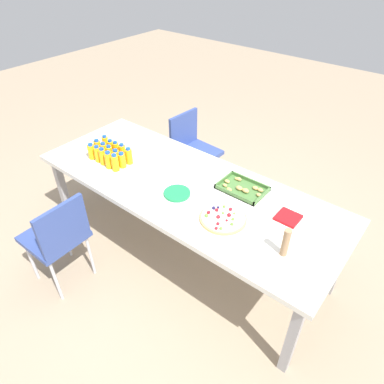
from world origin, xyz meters
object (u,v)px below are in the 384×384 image
(juice_bottle_14, at_px, (129,156))
(juice_bottle_3, at_px, (109,160))
(juice_bottle_10, at_px, (106,144))
(juice_bottle_13, at_px, (123,152))
(party_table, at_px, (185,190))
(juice_bottle_4, at_px, (115,163))
(juice_bottle_5, at_px, (98,148))
(plate_stack, at_px, (177,193))
(juice_bottle_0, at_px, (92,152))
(juice_bottle_2, at_px, (103,157))
(juice_bottle_8, at_px, (116,157))
(juice_bottle_9, at_px, (122,160))
(cardboard_tube, at_px, (286,243))
(chair_near_left, at_px, (58,235))
(fruit_pizza, at_px, (223,218))
(juice_bottle_1, at_px, (98,154))
(juice_bottle_12, at_px, (116,150))
(juice_bottle_6, at_px, (104,150))
(juice_bottle_11, at_px, (111,147))
(napkin_stack, at_px, (288,217))
(juice_bottle_7, at_px, (110,154))
(snack_tray, at_px, (242,188))
(chair_far_left, at_px, (192,147))

(juice_bottle_14, bearing_deg, juice_bottle_3, -118.17)
(juice_bottle_10, relative_size, juice_bottle_13, 1.01)
(party_table, xyz_separation_m, juice_bottle_4, (-0.55, -0.20, 0.13))
(juice_bottle_5, height_order, plate_stack, juice_bottle_5)
(juice_bottle_0, bearing_deg, juice_bottle_2, 1.31)
(party_table, xyz_separation_m, juice_bottle_8, (-0.62, -0.13, 0.12))
(juice_bottle_9, bearing_deg, cardboard_tube, -1.71)
(chair_near_left, distance_m, juice_bottle_10, 0.89)
(fruit_pizza, bearing_deg, juice_bottle_1, -177.50)
(chair_near_left, distance_m, cardboard_tube, 1.61)
(juice_bottle_5, relative_size, plate_stack, 0.75)
(juice_bottle_0, distance_m, juice_bottle_3, 0.22)
(party_table, distance_m, juice_bottle_2, 0.74)
(fruit_pizza, distance_m, plate_stack, 0.42)
(juice_bottle_9, height_order, juice_bottle_12, juice_bottle_12)
(juice_bottle_2, distance_m, juice_bottle_10, 0.21)
(juice_bottle_1, height_order, juice_bottle_5, same)
(juice_bottle_9, bearing_deg, juice_bottle_2, -155.81)
(juice_bottle_6, relative_size, juice_bottle_11, 1.01)
(juice_bottle_11, distance_m, napkin_stack, 1.57)
(chair_near_left, relative_size, juice_bottle_12, 5.66)
(juice_bottle_4, distance_m, juice_bottle_12, 0.21)
(juice_bottle_7, height_order, juice_bottle_10, juice_bottle_10)
(juice_bottle_3, relative_size, juice_bottle_8, 1.12)
(snack_tray, distance_m, cardboard_tube, 0.67)
(juice_bottle_4, relative_size, juice_bottle_9, 1.13)
(fruit_pizza, bearing_deg, juice_bottle_2, -177.30)
(juice_bottle_1, relative_size, juice_bottle_8, 1.10)
(juice_bottle_2, distance_m, juice_bottle_12, 0.14)
(plate_stack, relative_size, napkin_stack, 1.30)
(juice_bottle_11, xyz_separation_m, juice_bottle_12, (0.07, -0.00, 0.00))
(juice_bottle_5, xyz_separation_m, snack_tray, (1.22, 0.35, -0.06))
(juice_bottle_6, xyz_separation_m, plate_stack, (0.81, -0.01, -0.05))
(chair_far_left, bearing_deg, juice_bottle_10, -13.83)
(party_table, height_order, juice_bottle_10, juice_bottle_10)
(juice_bottle_13, bearing_deg, juice_bottle_6, -154.02)
(juice_bottle_11, bearing_deg, napkin_stack, 6.94)
(juice_bottle_6, xyz_separation_m, juice_bottle_7, (0.08, -0.01, 0.00))
(juice_bottle_1, distance_m, juice_bottle_3, 0.15)
(juice_bottle_3, height_order, juice_bottle_7, juice_bottle_3)
(juice_bottle_5, relative_size, snack_tray, 0.42)
(juice_bottle_6, relative_size, juice_bottle_14, 0.96)
(juice_bottle_10, relative_size, cardboard_tube, 0.77)
(juice_bottle_3, bearing_deg, fruit_pizza, 3.18)
(fruit_pizza, bearing_deg, juice_bottle_8, 179.16)
(juice_bottle_10, bearing_deg, juice_bottle_2, -46.05)
(juice_bottle_4, relative_size, juice_bottle_6, 1.07)
(juice_bottle_1, height_order, juice_bottle_3, juice_bottle_3)
(juice_bottle_4, bearing_deg, plate_stack, 6.53)
(juice_bottle_12, height_order, fruit_pizza, juice_bottle_12)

